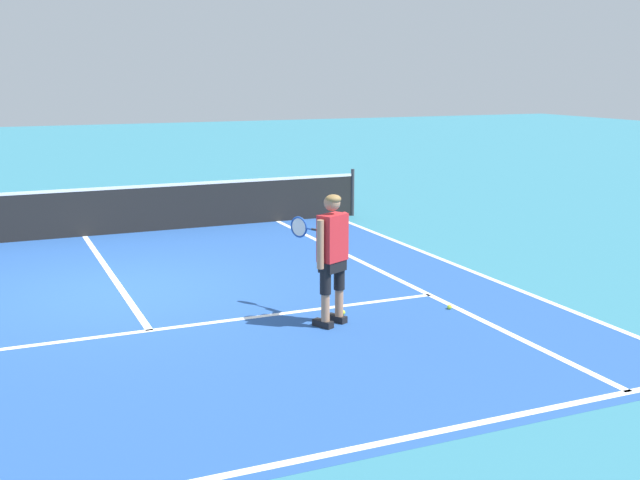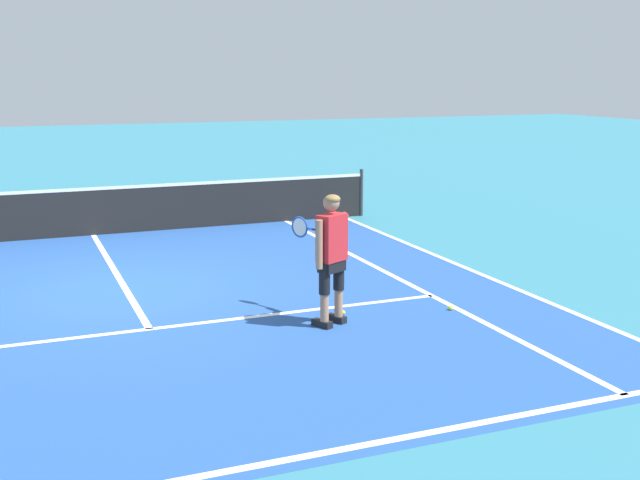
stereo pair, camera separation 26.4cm
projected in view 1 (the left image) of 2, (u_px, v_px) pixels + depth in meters
ground_plane at (122, 291)px, 11.78m from camera, size 80.00×80.00×0.00m
court_inner_surface at (132, 305)px, 11.07m from camera, size 10.98×10.72×0.00m
line_baseline at (247, 471)px, 6.44m from camera, size 10.98×0.10×0.01m
line_service at (150, 330)px, 9.96m from camera, size 8.23×0.10×0.01m
line_centre_service at (110, 273)px, 12.83m from camera, size 0.10×6.40×0.01m
line_singles_right at (389, 275)px, 12.67m from camera, size 0.10×10.32×0.01m
line_doubles_right at (461, 267)px, 13.21m from camera, size 0.10×10.32×0.01m
tennis_net at (83, 212)px, 15.60m from camera, size 11.96×0.08×1.07m
tennis_player at (331, 250)px, 10.01m from camera, size 0.56×1.23×1.71m
tennis_ball_near_feet at (343, 312)px, 10.61m from camera, size 0.07×0.07×0.07m
tennis_ball_by_baseline at (450, 307)px, 10.86m from camera, size 0.07×0.07×0.07m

